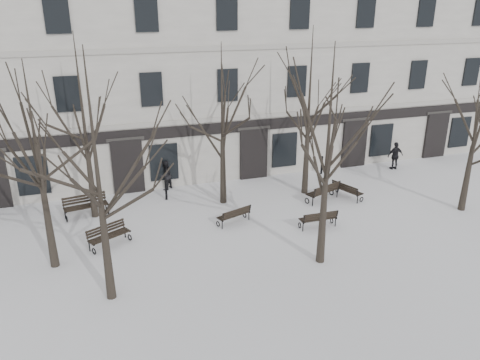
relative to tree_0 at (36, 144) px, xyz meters
name	(u,v)px	position (x,y,z in m)	size (l,w,h in m)	color
ground	(239,253)	(7.02, -1.30, -4.87)	(100.00, 100.00, 0.00)	white
building	(172,72)	(7.02, 11.66, 0.64)	(40.40, 10.20, 11.40)	beige
tree_0	(36,144)	(0.00, 0.00, 0.00)	(5.46, 5.46, 7.80)	black
tree_1	(95,151)	(1.92, -2.80, 0.38)	(5.89, 5.89, 8.41)	black
tree_2	(329,133)	(9.85, -2.91, 0.33)	(5.82, 5.82, 8.32)	black
tree_3	(479,113)	(18.70, -0.70, -0.06)	(5.39, 5.39, 7.71)	black
tree_4	(82,107)	(1.64, 4.14, 0.39)	(5.89, 5.89, 8.41)	black
tree_5	(222,106)	(7.88, 3.81, 0.04)	(5.50, 5.50, 7.86)	black
tree_6	(310,93)	(12.35, 3.68, 0.44)	(5.95, 5.95, 8.50)	black
bench_0	(109,235)	(2.10, 1.02, -4.39)	(1.83, 1.36, 0.89)	black
bench_1	(234,215)	(7.68, 1.31, -4.43)	(1.70, 1.08, 0.81)	black
bench_2	(319,218)	(11.12, -0.28, -4.41)	(1.70, 0.64, 0.85)	black
bench_3	(86,205)	(1.26, 4.33, -4.33)	(2.09, 1.06, 1.01)	black
bench_4	(324,191)	(12.78, 2.38, -4.35)	(2.02, 1.29, 0.97)	black
bench_5	(347,190)	(14.08, 2.32, -4.41)	(1.14, 1.76, 0.84)	black
bollard_a	(166,189)	(5.20, 5.05, -4.30)	(0.14, 0.14, 1.07)	black
bollard_b	(322,164)	(14.55, 6.00, -4.28)	(0.14, 0.14, 1.11)	black
pedestrian_b	(166,189)	(5.43, 6.47, -4.87)	(0.79, 0.61, 1.61)	black
pedestrian_c	(394,169)	(19.14, 5.37, -4.87)	(1.00, 0.41, 1.70)	black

